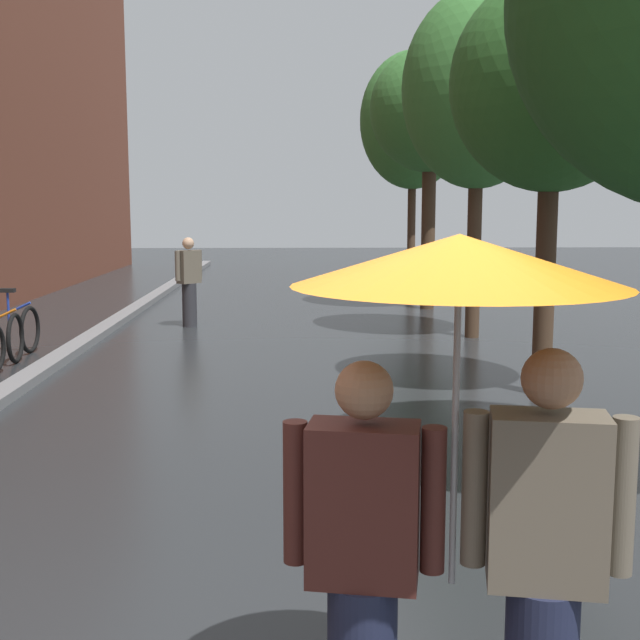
{
  "coord_description": "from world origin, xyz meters",
  "views": [
    {
      "loc": [
        0.07,
        -2.96,
        2.15
      ],
      "look_at": [
        0.25,
        2.82,
        1.35
      ],
      "focal_mm": 46.14,
      "sensor_mm": 36.0,
      "label": 1
    }
  ],
  "objects_px": {
    "couple_under_umbrella": "(456,424)",
    "pedestrian_walking_midground": "(189,281)",
    "street_tree_1": "(552,85)",
    "street_tree_4": "(413,121)",
    "street_tree_2": "(478,90)",
    "street_tree_3": "(430,111)"
  },
  "relations": [
    {
      "from": "couple_under_umbrella",
      "to": "pedestrian_walking_midground",
      "type": "bearing_deg",
      "value": 101.58
    },
    {
      "from": "street_tree_1",
      "to": "street_tree_4",
      "type": "height_order",
      "value": "street_tree_4"
    },
    {
      "from": "street_tree_1",
      "to": "couple_under_umbrella",
      "type": "bearing_deg",
      "value": -109.58
    },
    {
      "from": "street_tree_1",
      "to": "street_tree_2",
      "type": "bearing_deg",
      "value": 88.69
    },
    {
      "from": "pedestrian_walking_midground",
      "to": "street_tree_1",
      "type": "bearing_deg",
      "value": -49.48
    },
    {
      "from": "street_tree_4",
      "to": "pedestrian_walking_midground",
      "type": "relative_size",
      "value": 3.75
    },
    {
      "from": "pedestrian_walking_midground",
      "to": "street_tree_3",
      "type": "bearing_deg",
      "value": 27.37
    },
    {
      "from": "street_tree_4",
      "to": "pedestrian_walking_midground",
      "type": "bearing_deg",
      "value": -127.82
    },
    {
      "from": "street_tree_3",
      "to": "couple_under_umbrella",
      "type": "relative_size",
      "value": 2.62
    },
    {
      "from": "street_tree_1",
      "to": "couple_under_umbrella",
      "type": "xyz_separation_m",
      "value": [
        -2.28,
        -6.41,
        -2.08
      ]
    },
    {
      "from": "street_tree_3",
      "to": "street_tree_4",
      "type": "relative_size",
      "value": 0.9
    },
    {
      "from": "street_tree_3",
      "to": "street_tree_4",
      "type": "height_order",
      "value": "street_tree_4"
    },
    {
      "from": "street_tree_4",
      "to": "street_tree_2",
      "type": "bearing_deg",
      "value": -90.51
    },
    {
      "from": "street_tree_2",
      "to": "street_tree_4",
      "type": "relative_size",
      "value": 0.93
    },
    {
      "from": "street_tree_3",
      "to": "pedestrian_walking_midground",
      "type": "distance_m",
      "value": 6.21
    },
    {
      "from": "street_tree_2",
      "to": "pedestrian_walking_midground",
      "type": "bearing_deg",
      "value": 164.03
    },
    {
      "from": "street_tree_2",
      "to": "street_tree_1",
      "type": "bearing_deg",
      "value": -91.31
    },
    {
      "from": "street_tree_3",
      "to": "pedestrian_walking_midground",
      "type": "bearing_deg",
      "value": -152.63
    },
    {
      "from": "street_tree_3",
      "to": "street_tree_2",
      "type": "bearing_deg",
      "value": -88.01
    },
    {
      "from": "street_tree_3",
      "to": "couple_under_umbrella",
      "type": "xyz_separation_m",
      "value": [
        -2.24,
        -14.37,
        -2.68
      ]
    },
    {
      "from": "street_tree_2",
      "to": "couple_under_umbrella",
      "type": "distance_m",
      "value": 11.13
    },
    {
      "from": "street_tree_2",
      "to": "pedestrian_walking_midground",
      "type": "relative_size",
      "value": 3.48
    }
  ]
}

